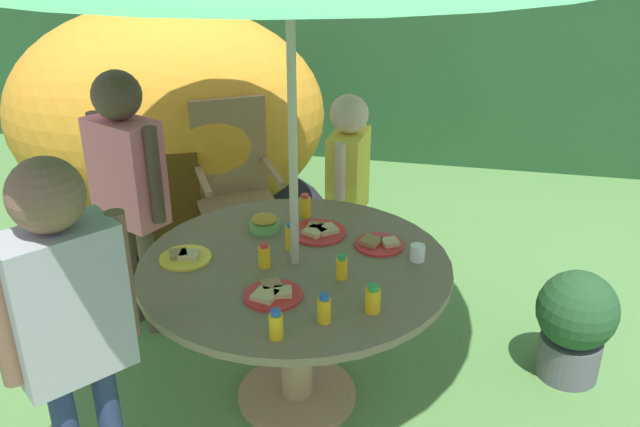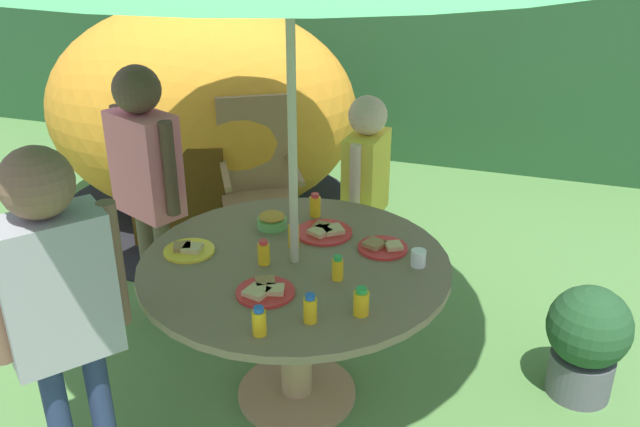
# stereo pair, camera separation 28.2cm
# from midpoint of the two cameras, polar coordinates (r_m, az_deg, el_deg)

# --- Properties ---
(ground_plane) EXTENTS (10.00, 10.00, 0.02)m
(ground_plane) POSITION_cam_midpoint_polar(r_m,az_deg,el_deg) (3.33, 0.59, -14.99)
(ground_plane) COLOR #548442
(hedge_backdrop) EXTENTS (9.00, 0.70, 1.69)m
(hedge_backdrop) POSITION_cam_midpoint_polar(r_m,az_deg,el_deg) (6.08, 10.62, 12.62)
(hedge_backdrop) COLOR #234C28
(hedge_backdrop) RESTS_ON ground_plane
(garden_table) EXTENTS (1.32, 1.32, 0.72)m
(garden_table) POSITION_cam_midpoint_polar(r_m,az_deg,el_deg) (2.99, 0.64, -6.61)
(garden_table) COLOR tan
(garden_table) RESTS_ON ground_plane
(wooden_chair) EXTENTS (0.62, 0.63, 1.04)m
(wooden_chair) POSITION_cam_midpoint_polar(r_m,az_deg,el_deg) (4.13, -3.16, 2.79)
(wooden_chair) COLOR #93704C
(wooden_chair) RESTS_ON ground_plane
(dome_tent) EXTENTS (2.63, 2.63, 1.49)m
(dome_tent) POSITION_cam_midpoint_polar(r_m,az_deg,el_deg) (4.86, -8.13, 8.27)
(dome_tent) COLOR orange
(dome_tent) RESTS_ON ground_plane
(potted_plant) EXTENTS (0.38, 0.38, 0.55)m
(potted_plant) POSITION_cam_midpoint_polar(r_m,az_deg,el_deg) (3.43, 23.50, -9.55)
(potted_plant) COLOR #595960
(potted_plant) RESTS_ON ground_plane
(child_in_yellow_shirt) EXTENTS (0.20, 0.41, 1.19)m
(child_in_yellow_shirt) POSITION_cam_midpoint_polar(r_m,az_deg,el_deg) (3.68, 6.03, 3.14)
(child_in_yellow_shirt) COLOR brown
(child_in_yellow_shirt) RESTS_ON ground_plane
(child_in_pink_shirt) EXTENTS (0.44, 0.33, 1.39)m
(child_in_pink_shirt) POSITION_cam_midpoint_polar(r_m,az_deg,el_deg) (3.53, -12.07, 3.95)
(child_in_pink_shirt) COLOR brown
(child_in_pink_shirt) RESTS_ON ground_plane
(child_in_grey_shirt) EXTENTS (0.39, 0.41, 1.42)m
(child_in_grey_shirt) POSITION_cam_midpoint_polar(r_m,az_deg,el_deg) (2.48, -17.98, -6.02)
(child_in_grey_shirt) COLOR navy
(child_in_grey_shirt) RESTS_ON ground_plane
(snack_bowl) EXTENTS (0.14, 0.14, 0.07)m
(snack_bowl) POSITION_cam_midpoint_polar(r_m,az_deg,el_deg) (3.18, -1.48, -0.64)
(snack_bowl) COLOR #66B259
(snack_bowl) RESTS_ON garden_table
(plate_near_left) EXTENTS (0.22, 0.22, 0.03)m
(plate_near_left) POSITION_cam_midpoint_polar(r_m,az_deg,el_deg) (3.03, 7.87, -2.82)
(plate_near_left) COLOR red
(plate_near_left) RESTS_ON garden_table
(plate_far_left) EXTENTS (0.26, 0.26, 0.03)m
(plate_far_left) POSITION_cam_midpoint_polar(r_m,az_deg,el_deg) (3.13, 2.94, -1.55)
(plate_far_left) COLOR red
(plate_far_left) RESTS_ON garden_table
(plate_center_back) EXTENTS (0.23, 0.23, 0.03)m
(plate_center_back) POSITION_cam_midpoint_polar(r_m,az_deg,el_deg) (2.69, -1.57, -6.49)
(plate_center_back) COLOR red
(plate_center_back) RESTS_ON garden_table
(plate_center_front) EXTENTS (0.22, 0.22, 0.03)m
(plate_center_front) POSITION_cam_midpoint_polar(r_m,az_deg,el_deg) (3.01, -8.21, -3.06)
(plate_center_front) COLOR yellow
(plate_center_front) RESTS_ON garden_table
(juice_bottle_near_right) EXTENTS (0.05, 0.05, 0.12)m
(juice_bottle_near_right) POSITION_cam_midpoint_polar(r_m,az_deg,el_deg) (3.28, 2.05, 0.60)
(juice_bottle_near_right) COLOR yellow
(juice_bottle_near_right) RESTS_ON garden_table
(juice_bottle_far_right) EXTENTS (0.05, 0.05, 0.11)m
(juice_bottle_far_right) POSITION_cam_midpoint_polar(r_m,az_deg,el_deg) (2.77, 4.40, -4.65)
(juice_bottle_far_right) COLOR yellow
(juice_bottle_far_right) RESTS_ON garden_table
(juice_bottle_mid_left) EXTENTS (0.05, 0.05, 0.11)m
(juice_bottle_mid_left) POSITION_cam_midpoint_polar(r_m,az_deg,el_deg) (2.50, 2.43, -8.00)
(juice_bottle_mid_left) COLOR yellow
(juice_bottle_mid_left) RESTS_ON garden_table
(juice_bottle_mid_right) EXTENTS (0.05, 0.05, 0.11)m
(juice_bottle_mid_right) POSITION_cam_midpoint_polar(r_m,az_deg,el_deg) (2.87, -1.89, -3.35)
(juice_bottle_mid_right) COLOR yellow
(juice_bottle_mid_right) RESTS_ON garden_table
(juice_bottle_front_edge) EXTENTS (0.05, 0.05, 0.12)m
(juice_bottle_front_edge) POSITION_cam_midpoint_polar(r_m,az_deg,el_deg) (3.00, 0.50, -1.85)
(juice_bottle_front_edge) COLOR yellow
(juice_bottle_front_edge) RESTS_ON garden_table
(juice_bottle_back_edge) EXTENTS (0.05, 0.05, 0.11)m
(juice_bottle_back_edge) POSITION_cam_midpoint_polar(r_m,az_deg,el_deg) (2.44, -1.74, -9.05)
(juice_bottle_back_edge) COLOR yellow
(juice_bottle_back_edge) RESTS_ON garden_table
(juice_bottle_spot_a) EXTENTS (0.06, 0.06, 0.11)m
(juice_bottle_spot_a) POSITION_cam_midpoint_polar(r_m,az_deg,el_deg) (2.56, 6.62, -7.40)
(juice_bottle_spot_a) COLOR yellow
(juice_bottle_spot_a) RESTS_ON garden_table
(cup_near) EXTENTS (0.06, 0.06, 0.07)m
(cup_near) POSITION_cam_midpoint_polar(r_m,az_deg,el_deg) (2.91, 10.91, -3.72)
(cup_near) COLOR white
(cup_near) RESTS_ON garden_table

